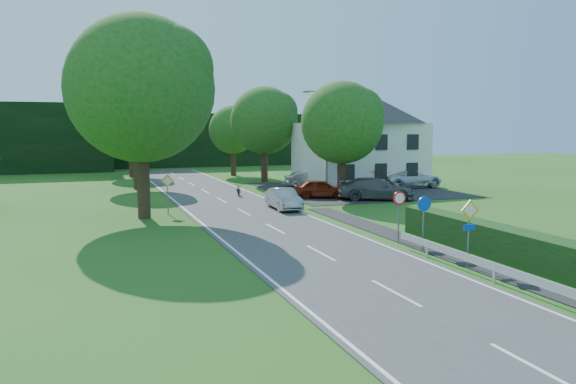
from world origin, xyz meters
name	(u,v)px	position (x,y,z in m)	size (l,w,h in m)	color
ground	(538,371)	(0.00, 0.00, 0.00)	(160.00, 160.00, 0.00)	#245317
road	(263,223)	(0.00, 20.00, 0.02)	(7.00, 80.00, 0.04)	#3D3D40
parking_pad	(353,190)	(12.00, 33.00, 0.02)	(14.00, 16.00, 0.04)	black
line_edge_left	(205,226)	(-3.25, 20.00, 0.04)	(0.12, 80.00, 0.01)	white
line_edge_right	(318,219)	(3.25, 20.00, 0.04)	(0.12, 80.00, 0.01)	white
line_centre	(263,222)	(0.00, 20.00, 0.04)	(0.12, 80.00, 0.01)	white
tree_main	(142,117)	(-6.00, 24.00, 5.82)	(9.40, 9.40, 11.64)	#174B16
tree_left_far	(136,138)	(-5.00, 40.00, 4.29)	(7.00, 7.00, 8.58)	#174B16
tree_right_far	(264,134)	(7.00, 42.00, 4.54)	(7.40, 7.40, 9.09)	#174B16
tree_left_back	(131,139)	(-4.50, 52.00, 4.04)	(6.60, 6.60, 8.07)	#174B16
tree_right_back	(233,141)	(6.00, 50.00, 3.78)	(6.20, 6.20, 7.56)	#174B16
tree_right_mid	(342,140)	(8.50, 28.00, 4.29)	(7.00, 7.00, 8.58)	#174B16
treeline_right	(218,140)	(8.00, 66.00, 3.50)	(30.00, 5.00, 7.00)	black
house_white	(359,137)	(14.00, 36.00, 4.41)	(10.60, 8.40, 8.60)	white
streetlight	(325,138)	(8.06, 30.00, 4.46)	(2.03, 0.18, 8.00)	slate
sign_priority_right	(469,221)	(4.30, 7.98, 1.80)	(0.78, 0.09, 2.59)	slate
sign_roundabout	(424,213)	(4.30, 10.98, 1.67)	(0.64, 0.08, 2.37)	slate
sign_speed_limit	(399,204)	(4.30, 12.97, 1.77)	(0.64, 0.11, 2.37)	slate
sign_priority_left	(168,186)	(-4.50, 24.98, 1.72)	(0.78, 0.09, 2.44)	slate
moving_car	(284,199)	(2.70, 24.30, 0.71)	(1.41, 4.04, 1.33)	#9D9CA0
motorcycle	(239,190)	(1.80, 32.07, 0.51)	(0.62, 1.79, 0.94)	black
parked_car_red	(321,189)	(7.24, 28.83, 0.72)	(1.61, 4.01, 1.37)	maroon
parked_car_silver_a	(308,179)	(9.24, 36.46, 0.70)	(1.39, 3.98, 1.31)	silver
parked_car_grey	(376,189)	(10.53, 26.50, 0.83)	(2.21, 5.44, 1.58)	#4E4F53
parked_car_silver_b	(410,178)	(17.23, 32.64, 0.83)	(2.62, 5.69, 1.58)	silver
parasol	(378,180)	(13.32, 31.24, 0.94)	(1.96, 2.00, 1.80)	#AB310D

